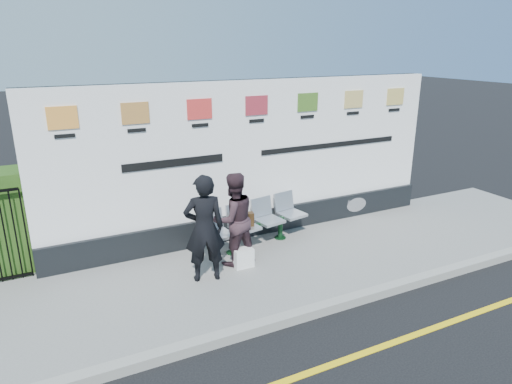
# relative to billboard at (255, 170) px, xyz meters

# --- Properties ---
(ground) EXTENTS (80.00, 80.00, 0.00)m
(ground) POSITION_rel_billboard_xyz_m (-0.50, -3.85, -1.42)
(ground) COLOR black
(pavement) EXTENTS (14.00, 3.00, 0.12)m
(pavement) POSITION_rel_billboard_xyz_m (-0.50, -1.35, -1.36)
(pavement) COLOR gray
(pavement) RESTS_ON ground
(kerb) EXTENTS (14.00, 0.18, 0.14)m
(kerb) POSITION_rel_billboard_xyz_m (-0.50, -2.85, -1.35)
(kerb) COLOR gray
(kerb) RESTS_ON ground
(yellow_line) EXTENTS (14.00, 0.10, 0.01)m
(yellow_line) POSITION_rel_billboard_xyz_m (-0.50, -3.85, -1.42)
(yellow_line) COLOR yellow
(yellow_line) RESTS_ON ground
(billboard) EXTENTS (8.00, 0.30, 3.00)m
(billboard) POSITION_rel_billboard_xyz_m (0.00, 0.00, 0.00)
(billboard) COLOR black
(billboard) RESTS_ON pavement
(bench) EXTENTS (2.21, 0.93, 0.46)m
(bench) POSITION_rel_billboard_xyz_m (-0.22, -0.56, -1.07)
(bench) COLOR #B1B5BB
(bench) RESTS_ON pavement
(woman_left) EXTENTS (0.71, 0.54, 1.75)m
(woman_left) POSITION_rel_billboard_xyz_m (-1.53, -1.34, -0.42)
(woman_left) COLOR black
(woman_left) RESTS_ON pavement
(woman_right) EXTENTS (0.85, 0.70, 1.62)m
(woman_right) POSITION_rel_billboard_xyz_m (-0.90, -1.02, -0.49)
(woman_right) COLOR #362329
(woman_right) RESTS_ON pavement
(handbag_brown) EXTENTS (0.34, 0.19, 0.25)m
(handbag_brown) POSITION_rel_billboard_xyz_m (-0.50, -0.61, -0.71)
(handbag_brown) COLOR #301E0D
(handbag_brown) RESTS_ON bench
(carrier_bag_white) EXTENTS (0.33, 0.20, 0.33)m
(carrier_bag_white) POSITION_rel_billboard_xyz_m (-0.82, -1.23, -1.14)
(carrier_bag_white) COLOR white
(carrier_bag_white) RESTS_ON pavement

